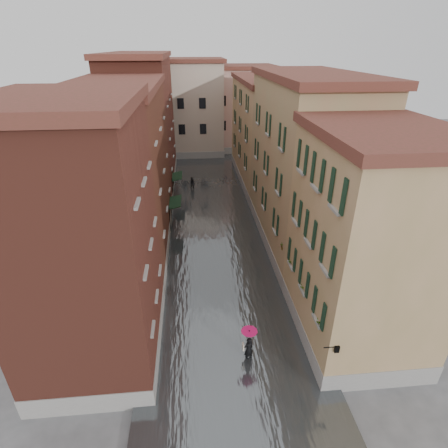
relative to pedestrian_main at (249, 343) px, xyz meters
name	(u,v)px	position (x,y,z in m)	size (l,w,h in m)	color
ground	(227,315)	(-0.78, 3.63, -1.22)	(120.00, 120.00, 0.00)	#525254
floodwater	(213,221)	(-0.78, 16.63, -1.12)	(10.00, 60.00, 0.20)	#484C50
building_left_near	(86,248)	(-7.78, 1.63, 5.28)	(6.00, 8.00, 13.00)	brown
building_left_mid	(124,176)	(-7.78, 12.63, 5.03)	(6.00, 14.00, 12.50)	#56271B
building_left_far	(144,126)	(-7.78, 27.63, 5.78)	(6.00, 16.00, 14.00)	brown
building_right_near	(364,248)	(6.22, 1.63, 4.53)	(6.00, 8.00, 11.50)	#99804F
building_right_mid	(303,168)	(6.22, 12.63, 5.28)	(6.00, 14.00, 13.00)	#95885A
building_right_far	(265,134)	(6.22, 27.63, 4.53)	(6.00, 16.00, 11.50)	#99804F
building_end_cream	(182,109)	(-3.78, 41.63, 5.28)	(12.00, 9.00, 13.00)	#C1B19A
building_end_pink	(239,110)	(5.22, 43.63, 4.78)	(10.00, 9.00, 12.00)	tan
awning_near	(175,203)	(-4.27, 15.97, 1.24)	(1.09, 2.77, 2.80)	black
awning_far	(177,177)	(-4.27, 22.94, 1.24)	(1.09, 2.74, 2.80)	black
wall_lantern	(336,348)	(3.55, -2.37, 1.79)	(0.71, 0.22, 0.35)	black
window_planters	(300,272)	(3.34, 2.84, 2.29)	(0.59, 8.17, 0.84)	#9A5432
pedestrian_main	(249,343)	(0.00, 0.00, 0.00)	(0.87, 0.87, 2.06)	black
pedestrian_far	(192,184)	(-2.62, 25.09, -0.45)	(0.75, 0.58, 1.53)	black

